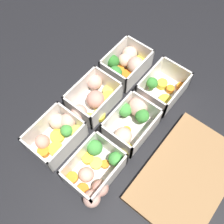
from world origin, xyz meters
TOP-DOWN VIEW (x-y plane):
  - ground_plane at (0.00, 0.00)m, footprint 4.00×4.00m
  - container_near_left at (-0.15, -0.07)m, footprint 0.14×0.10m
  - container_near_center at (0.00, -0.06)m, footprint 0.16×0.12m
  - container_near_right at (0.13, -0.07)m, footprint 0.15×0.11m
  - container_far_left at (-0.14, 0.06)m, footprint 0.14×0.10m
  - container_far_center at (-0.01, 0.06)m, footprint 0.16×0.11m
  - container_far_right at (0.15, 0.07)m, footprint 0.15×0.12m
  - cutting_board at (0.02, 0.24)m, footprint 0.28×0.18m

SIDE VIEW (x-z plane):
  - ground_plane at x=0.00m, z-range 0.00..0.00m
  - cutting_board at x=0.02m, z-range 0.00..0.02m
  - container_far_left at x=-0.14m, z-range -0.01..0.06m
  - container_near_right at x=0.13m, z-range -0.01..0.06m
  - container_near_center at x=0.00m, z-range -0.01..0.06m
  - container_far_right at x=0.15m, z-range -0.01..0.06m
  - container_near_left at x=-0.15m, z-range -0.01..0.06m
  - container_far_center at x=-0.01m, z-range -0.01..0.06m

